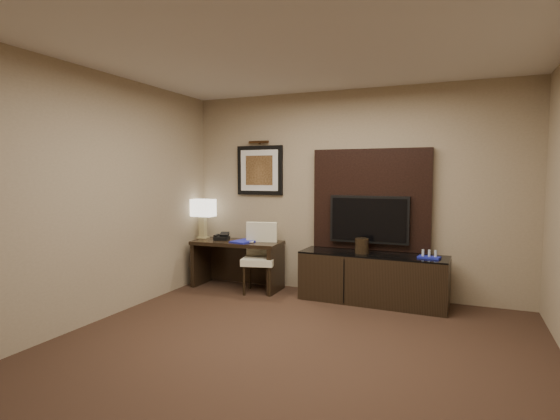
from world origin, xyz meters
The scene contains 17 objects.
floor centered at (0.00, 0.00, -0.01)m, with size 4.50×5.00×0.01m, color #301E15.
ceiling centered at (0.00, 0.00, 2.70)m, with size 4.50×5.00×0.01m, color silver.
wall_back centered at (0.00, 2.50, 1.35)m, with size 4.50×0.01×2.70m, color gray.
wall_left centered at (-2.25, 0.00, 1.35)m, with size 0.01×5.00×2.70m, color gray.
desk centered at (-1.50, 2.15, 0.33)m, with size 1.24×0.53×0.66m, color black.
credenza centered at (0.39, 2.15, 0.31)m, with size 1.79×0.50×0.62m, color black.
tv_wall_panel centered at (0.30, 2.44, 1.27)m, with size 1.50×0.12×1.30m, color black.
tv centered at (0.30, 2.34, 1.02)m, with size 1.00×0.08×0.60m, color black.
artwork centered at (-1.30, 2.48, 1.65)m, with size 0.70×0.04×0.70m, color black.
picture_light centered at (-1.30, 2.44, 2.05)m, with size 0.04×0.04×0.30m, color #422915.
desk_chair centered at (-1.11, 2.04, 0.44)m, with size 0.43×0.49×0.89m, color #EFEAC7, non-canonical shape.
table_lamp centered at (-2.10, 2.21, 0.94)m, with size 0.34×0.20×0.56m, color tan, non-canonical shape.
desk_phone centered at (-1.75, 2.16, 0.71)m, with size 0.20×0.18×0.10m, color black, non-canonical shape.
blue_folder centered at (-1.37, 2.10, 0.67)m, with size 0.25×0.34×0.02m, color #181D9C.
book centered at (-1.40, 2.10, 0.78)m, with size 0.17×0.02×0.23m, color #B2A58B.
ice_bucket centered at (0.26, 2.12, 0.71)m, with size 0.17×0.17×0.19m, color black.
minibar_tray centered at (1.05, 2.11, 0.66)m, with size 0.25×0.15×0.09m, color #1921A5, non-canonical shape.
Camera 1 is at (1.37, -3.20, 1.59)m, focal length 28.00 mm.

